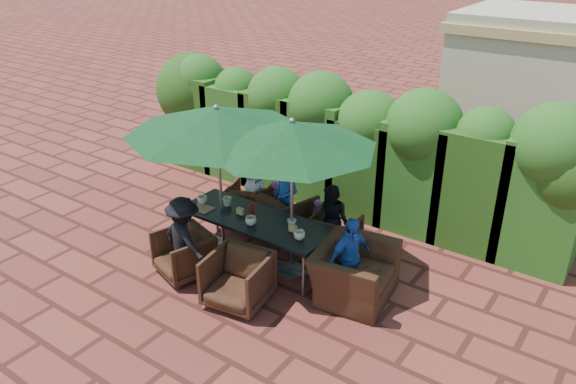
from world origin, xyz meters
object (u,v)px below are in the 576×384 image
Objects in this scene: dining_table at (255,222)px; umbrella_right at (292,135)px; chair_near_left at (184,252)px; chair_near_right at (238,277)px; chair_far_right at (334,233)px; umbrella_left at (217,121)px; chair_end_right at (354,265)px; chair_far_mid at (286,211)px; chair_far_left at (250,201)px.

dining_table is 1.00× the size of umbrella_right.
chair_near_left is (-1.28, -1.00, -1.83)m from umbrella_right.
chair_near_right is (0.49, -1.02, -0.26)m from dining_table.
umbrella_left is at bearing 30.17° from chair_far_right.
chair_end_right reaches higher than chair_near_right.
dining_table is 1.16m from chair_near_right.
umbrella_left is 3.22× the size of chair_far_mid.
chair_near_right is 0.71× the size of chair_end_right.
chair_far_left is 0.64× the size of chair_end_right.
umbrella_right reaches higher than chair_end_right.
chair_near_right reaches higher than chair_near_left.
umbrella_left is 3.29× the size of chair_near_right.
umbrella_right is 2.01m from chair_end_right.
chair_far_mid is 2.07m from chair_near_right.
chair_far_left is 2.46m from chair_near_right.
chair_end_right reaches higher than dining_table.
umbrella_left reaches higher than chair_far_left.
umbrella_left is at bearing 85.12° from chair_end_right.
umbrella_right reaches higher than dining_table.
chair_end_right is (1.23, 1.07, 0.09)m from chair_near_right.
umbrella_right is at bearing 73.13° from chair_near_right.
chair_end_right is (1.83, -0.91, 0.09)m from chair_far_mid.
chair_near_left is at bearing 104.84° from chair_end_right.
chair_far_mid reaches higher than dining_table.
umbrella_left is at bearing -173.93° from umbrella_right.
umbrella_right reaches higher than chair_near_right.
chair_far_mid is (-0.74, 0.90, -1.78)m from umbrella_right.
chair_near_left is at bearing 166.81° from chair_near_right.
umbrella_left is 2.31m from chair_near_right.
umbrella_right is at bearing 81.56° from chair_end_right.
umbrella_right is 2.10× the size of chair_end_right.
dining_table reaches higher than chair_far_left.
chair_far_mid is 1.10× the size of chair_near_left.
chair_end_right is (1.08, -0.01, -1.70)m from umbrella_right.
umbrella_right is (0.64, 0.07, 1.54)m from dining_table.
umbrella_right is at bearing 5.90° from dining_table.
chair_far_right is at bearing 67.40° from chair_near_left.
chair_far_right is at bearing -169.11° from chair_far_mid.
chair_near_left is 0.92× the size of chair_near_right.
chair_near_left is (-0.02, -0.87, -1.83)m from umbrella_left.
chair_near_left is (-0.53, -1.90, -0.04)m from chair_far_mid.
umbrella_left is at bearing 130.37° from chair_near_right.
dining_table is at bearing 83.96° from chair_end_right.
chair_far_right is at bearing 36.60° from chair_end_right.
dining_table is at bearing -174.10° from umbrella_right.
chair_near_right is at bearing 107.32° from chair_far_left.
chair_far_right is (1.51, 0.96, -1.85)m from umbrella_left.
chair_end_right is (2.64, -0.95, 0.14)m from chair_far_left.
chair_far_left is at bearing -5.72° from chair_far_right.
chair_end_right is at bearing 132.30° from chair_far_right.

